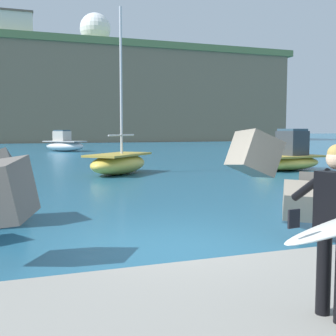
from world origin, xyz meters
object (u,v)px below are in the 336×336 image
Objects in this scene: station_building_west at (16,27)px; radar_dome at (95,33)px; boat_near_right at (289,158)px; boat_near_left at (119,162)px; mooring_buoy_middle at (242,152)px; boat_near_centre at (64,144)px.

radar_dome is at bearing 42.82° from station_building_west.
boat_near_right is at bearing -77.82° from station_building_west.
radar_dome is at bearing 80.41° from boat_near_left.
boat_near_left is at bearing 173.82° from boat_near_right.
mooring_buoy_middle is 52.51m from station_building_west.
mooring_buoy_middle is 0.05× the size of station_building_west.
boat_near_left is 19.52m from mooring_buoy_middle.
mooring_buoy_middle is at bearing -36.39° from boat_near_centre.
boat_near_right is at bearing -92.61° from radar_dome.
station_building_west is (-18.09, 45.37, 19.27)m from mooring_buoy_middle.
boat_near_left is 9.11m from boat_near_right.
boat_near_right is 0.47× the size of radar_dome.
boat_near_left is at bearing -99.59° from radar_dome.
radar_dome is (12.43, 49.97, 21.99)m from boat_near_centre.
boat_near_left is at bearing -86.27° from station_building_west.
boat_near_centre is at bearing -83.69° from station_building_west.
station_building_west is at bearing 111.74° from mooring_buoy_middle.
boat_near_centre is 1.07× the size of boat_near_right.
mooring_buoy_middle is 64.53m from radar_dome.
boat_near_right is at bearing -6.18° from boat_near_left.
boat_near_right reaches higher than mooring_buoy_middle.
radar_dome is at bearing 76.03° from boat_near_centre.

